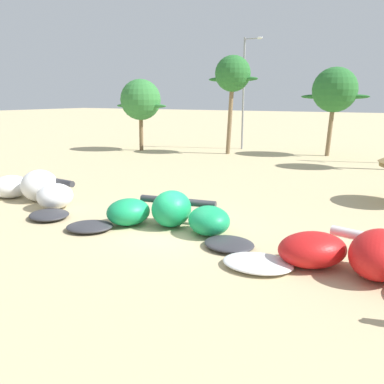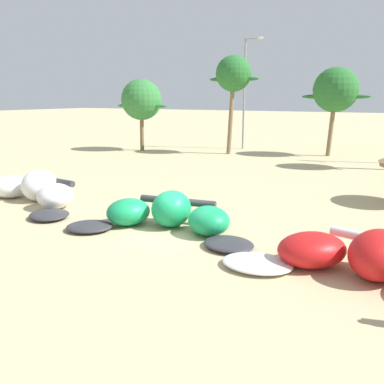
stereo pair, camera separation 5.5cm
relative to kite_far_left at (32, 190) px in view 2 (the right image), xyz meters
name	(u,v)px [view 2 (the right image)]	position (x,y,z in m)	size (l,w,h in m)	color
ground_plane	(173,229)	(7.90, -0.14, -0.58)	(260.00, 260.00, 0.00)	#C6B284
kite_far_left	(32,190)	(0.00, 0.00, 0.00)	(7.81, 3.88, 1.50)	#333338
kite_left	(167,215)	(7.70, -0.22, -0.04)	(7.41, 3.99, 1.39)	#333338
kite_left_of_center	(374,265)	(14.96, -1.37, -0.05)	(8.02, 4.60, 1.36)	white
palm_leftmost	(141,100)	(-7.07, 18.27, 4.01)	(5.51, 3.67, 6.46)	brown
palm_left	(234,75)	(1.21, 20.08, 6.08)	(4.50, 3.00, 8.28)	#7F6647
palm_left_of_gap	(336,90)	(8.99, 23.06, 4.81)	(5.46, 3.64, 7.26)	#7F6647
lamppost_west	(246,89)	(0.73, 23.96, 5.04)	(1.78, 0.24, 10.15)	gray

